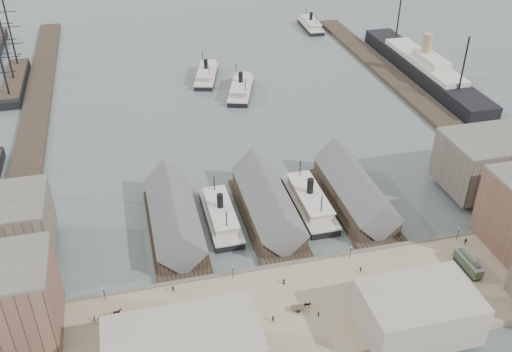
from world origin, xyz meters
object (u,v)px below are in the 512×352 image
object	(u,v)px
ocean_steamer	(424,68)
horse_cart_center	(303,306)
tram	(468,264)
horse_cart_left	(115,314)
horse_cart_right	(404,297)
ferry_docked_west	(221,215)

from	to	relation	value
ocean_steamer	horse_cart_center	bearing A→B (deg)	-127.92
tram	horse_cart_center	world-z (taller)	tram
tram	horse_cart_left	bearing A→B (deg)	174.89
horse_cart_left	horse_cart_right	world-z (taller)	horse_cart_left
tram	horse_cart_right	size ratio (longest dim) A/B	2.05
horse_cart_left	ferry_docked_west	bearing A→B (deg)	-11.04
horse_cart_left	horse_cart_center	world-z (taller)	horse_cart_left
ocean_steamer	tram	world-z (taller)	ocean_steamer
tram	horse_cart_left	size ratio (longest dim) A/B	2.04
ocean_steamer	horse_cart_left	world-z (taller)	ocean_steamer
ocean_steamer	horse_cart_right	world-z (taller)	ocean_steamer
tram	horse_cart_center	bearing A→B (deg)	-177.94
horse_cart_center	horse_cart_left	bearing A→B (deg)	88.71
ferry_docked_west	horse_cart_center	xyz separation A→B (m)	(11.30, -39.23, 0.51)
tram	horse_cart_center	size ratio (longest dim) A/B	1.98
ocean_steamer	horse_cart_center	world-z (taller)	ocean_steamer
tram	horse_cart_right	xyz separation A→B (m)	(-19.80, -5.54, -0.91)
tram	horse_cart_left	world-z (taller)	tram
ocean_steamer	tram	size ratio (longest dim) A/B	9.79
horse_cart_left	tram	bearing A→B (deg)	-60.86
tram	horse_cart_center	distance (m)	43.14
horse_cart_left	horse_cart_center	distance (m)	41.93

